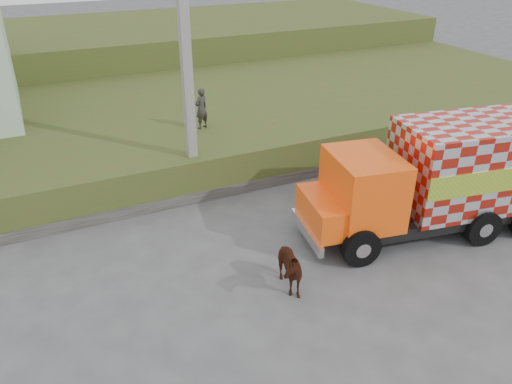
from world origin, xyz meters
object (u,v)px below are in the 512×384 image
cargo_truck (442,177)px  cow (285,267)px  utility_pole (187,80)px  pedestrian (201,108)px

cargo_truck → cow: cargo_truck is taller
utility_pole → cow: bearing=-85.6°
cargo_truck → pedestrian: cargo_truck is taller
cargo_truck → cow: 5.72m
utility_pole → pedestrian: (1.19, 2.33, -1.79)m
cargo_truck → cow: bearing=-163.6°
cargo_truck → pedestrian: (-4.84, 7.55, 0.53)m
cargo_truck → pedestrian: size_ratio=5.06×
cow → pedestrian: size_ratio=0.99×
pedestrian → cargo_truck: bearing=98.8°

